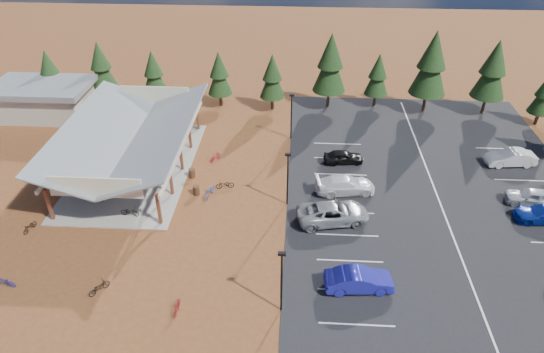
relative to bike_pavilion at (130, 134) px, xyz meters
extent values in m
plane|color=brown|center=(10.00, -7.00, -3.82)|extent=(140.00, 140.00, 0.00)
cube|color=black|center=(28.50, -4.00, -3.80)|extent=(27.00, 44.00, 0.04)
cube|color=gray|center=(0.00, 0.00, -3.77)|extent=(10.60, 18.60, 0.10)
cube|color=#522217|center=(-4.60, -8.40, -2.22)|extent=(0.25, 0.25, 3.00)
cube|color=#522217|center=(-4.60, -4.20, -2.22)|extent=(0.25, 0.25, 3.00)
cube|color=#522217|center=(-4.60, 0.00, -2.22)|extent=(0.25, 0.25, 3.00)
cube|color=#522217|center=(-4.60, 4.20, -2.22)|extent=(0.25, 0.25, 3.00)
cube|color=#522217|center=(-4.60, 8.40, -2.22)|extent=(0.25, 0.25, 3.00)
cube|color=#522217|center=(4.60, -8.40, -2.22)|extent=(0.25, 0.25, 3.00)
cube|color=#522217|center=(4.60, -4.20, -2.22)|extent=(0.25, 0.25, 3.00)
cube|color=#522217|center=(4.60, 0.00, -2.22)|extent=(0.25, 0.25, 3.00)
cube|color=#522217|center=(4.60, 4.20, -2.22)|extent=(0.25, 0.25, 3.00)
cube|color=#522217|center=(4.60, 8.40, -2.22)|extent=(0.25, 0.25, 3.00)
cube|color=beige|center=(-5.00, 0.00, -0.72)|extent=(0.22, 18.00, 0.35)
cube|color=beige|center=(5.00, 0.00, -0.72)|extent=(0.22, 18.00, 0.35)
cube|color=slate|center=(-2.90, 0.00, 0.18)|extent=(5.85, 19.40, 2.13)
cube|color=slate|center=(2.90, 0.00, 0.18)|extent=(5.85, 19.40, 2.13)
cube|color=beige|center=(0.00, -9.00, 0.08)|extent=(7.50, 0.15, 1.80)
cube|color=beige|center=(0.00, 9.00, 0.08)|extent=(7.50, 0.15, 1.80)
cube|color=#ADA593|center=(-14.00, 11.00, -2.22)|extent=(10.00, 6.00, 3.20)
cube|color=slate|center=(-14.00, 11.00, -0.27)|extent=(11.00, 7.00, 0.70)
cylinder|color=black|center=(15.00, -17.00, -1.32)|extent=(0.14, 0.14, 5.00)
cube|color=black|center=(15.00, -17.00, 1.23)|extent=(0.50, 0.25, 0.18)
cylinder|color=black|center=(15.00, -5.00, -1.32)|extent=(0.14, 0.14, 5.00)
cube|color=black|center=(15.00, -5.00, 1.23)|extent=(0.50, 0.25, 0.18)
cylinder|color=black|center=(15.00, 7.00, -1.32)|extent=(0.14, 0.14, 5.00)
cube|color=black|center=(15.00, 7.00, 1.23)|extent=(0.50, 0.25, 0.18)
cylinder|color=#442B18|center=(6.77, -4.04, -3.37)|extent=(0.60, 0.60, 0.90)
cylinder|color=#442B18|center=(5.81, -1.25, -3.37)|extent=(0.60, 0.60, 0.90)
cylinder|color=#382314|center=(-14.25, 14.34, -3.00)|extent=(0.36, 0.36, 1.65)
cone|color=black|center=(-14.25, 14.34, -0.19)|extent=(2.91, 2.91, 3.96)
cone|color=black|center=(-14.25, 14.34, 1.46)|extent=(2.24, 2.24, 2.97)
cylinder|color=#382314|center=(-8.31, 15.52, -2.91)|extent=(0.36, 0.36, 1.83)
cone|color=black|center=(-8.31, 15.52, 0.20)|extent=(3.22, 3.22, 4.39)
cone|color=black|center=(-8.31, 15.52, 2.03)|extent=(2.49, 2.49, 3.29)
cylinder|color=#382314|center=(-1.66, 14.66, -2.99)|extent=(0.36, 0.36, 1.67)
cone|color=black|center=(-1.66, 14.66, -0.15)|extent=(2.94, 2.94, 4.01)
cone|color=black|center=(-1.66, 14.66, 1.52)|extent=(2.27, 2.27, 3.01)
cylinder|color=#382314|center=(6.21, 14.78, -2.99)|extent=(0.36, 0.36, 1.67)
cone|color=black|center=(6.21, 14.78, -0.16)|extent=(2.93, 2.93, 4.00)
cone|color=black|center=(6.21, 14.78, 1.51)|extent=(2.27, 2.27, 3.00)
cylinder|color=#382314|center=(12.57, 14.11, -2.98)|extent=(0.36, 0.36, 1.69)
cone|color=black|center=(12.57, 14.11, -0.12)|extent=(2.97, 2.97, 4.04)
cone|color=black|center=(12.57, 14.11, 1.57)|extent=(2.29, 2.29, 3.03)
cylinder|color=#382314|center=(19.28, 15.18, -2.71)|extent=(0.36, 0.36, 2.23)
cone|color=black|center=(19.28, 15.18, 1.08)|extent=(3.92, 3.92, 5.35)
cone|color=black|center=(19.28, 15.18, 3.31)|extent=(3.03, 3.03, 4.01)
cylinder|color=#382314|center=(25.00, 15.90, -3.02)|extent=(0.36, 0.36, 1.61)
cone|color=black|center=(25.00, 15.90, -0.28)|extent=(2.84, 2.84, 3.87)
cone|color=black|center=(25.00, 15.90, 1.33)|extent=(2.19, 2.19, 2.90)
cylinder|color=#382314|center=(30.70, 14.67, -2.63)|extent=(0.36, 0.36, 2.39)
cone|color=black|center=(30.70, 14.67, 1.44)|extent=(4.21, 4.21, 5.74)
cone|color=black|center=(30.70, 14.67, 3.83)|extent=(3.25, 3.25, 4.30)
cylinder|color=#382314|center=(37.67, 14.62, -2.73)|extent=(0.36, 0.36, 2.18)
cone|color=black|center=(37.67, 14.62, 0.98)|extent=(3.84, 3.84, 5.24)
cone|color=black|center=(37.67, 14.62, 3.16)|extent=(2.97, 2.97, 3.93)
cylinder|color=#382314|center=(42.86, 11.98, -3.06)|extent=(0.36, 0.36, 1.53)
cone|color=black|center=(42.86, 11.98, -0.47)|extent=(2.69, 2.69, 3.66)
imported|color=black|center=(-2.03, -5.69, -3.23)|extent=(1.93, 0.79, 0.99)
imported|color=gray|center=(-0.74, -2.37, -3.22)|extent=(1.73, 0.82, 1.00)
imported|color=navy|center=(-3.52, 1.33, -3.22)|extent=(2.02, 1.18, 1.00)
imported|color=maroon|center=(-3.27, 4.69, -3.18)|extent=(1.81, 0.51, 1.09)
imported|color=black|center=(1.78, -7.61, -3.30)|extent=(1.69, 0.79, 0.86)
imported|color=gray|center=(3.32, -2.00, -3.23)|extent=(1.72, 0.82, 1.00)
imported|color=navy|center=(0.85, 0.42, -3.30)|extent=(1.62, 0.57, 0.85)
imported|color=maroon|center=(2.20, 4.42, -3.20)|extent=(1.83, 0.95, 1.06)
imported|color=black|center=(-5.83, -9.91, -3.43)|extent=(0.85, 1.59, 0.80)
imported|color=#262A95|center=(-4.64, -16.01, -3.37)|extent=(1.79, 0.92, 0.90)
imported|color=maroon|center=(8.08, -17.56, -3.38)|extent=(0.44, 1.50, 0.89)
imported|color=black|center=(2.21, -16.15, -3.39)|extent=(1.44, 1.65, 0.86)
imported|color=#25489C|center=(8.03, -4.22, -3.33)|extent=(1.10, 2.00, 1.00)
imported|color=maroon|center=(7.55, 1.87, -3.36)|extent=(1.18, 1.55, 0.93)
imported|color=black|center=(9.21, -2.95, -3.38)|extent=(1.77, 0.94, 0.88)
imported|color=#201F9E|center=(20.35, -14.78, -2.99)|extent=(4.96, 2.12, 1.59)
imported|color=gray|center=(18.88, -7.22, -2.95)|extent=(6.42, 3.87, 1.67)
imported|color=white|center=(20.19, -2.93, -3.00)|extent=(5.65, 2.96, 1.56)
imported|color=black|center=(20.36, 2.22, -3.12)|extent=(4.03, 1.97, 1.32)
imported|color=#B5B9BE|center=(36.34, -3.81, -3.03)|extent=(4.68, 2.60, 1.51)
imported|color=silver|center=(36.77, 2.80, -3.00)|extent=(4.92, 2.12, 1.58)
camera|label=1|loc=(15.73, -39.37, 21.67)|focal=32.00mm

